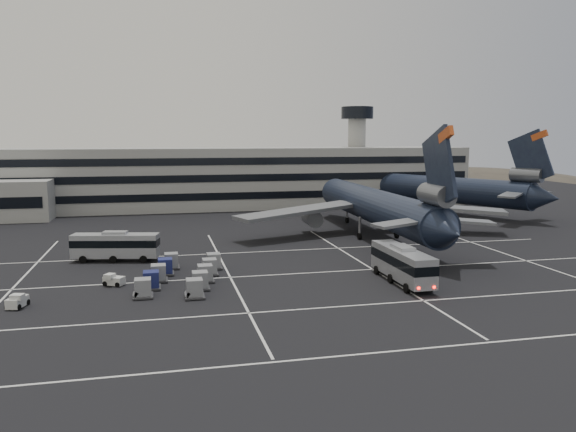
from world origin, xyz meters
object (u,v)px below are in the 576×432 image
(trijet_main, at_px, (376,206))
(bus_near, at_px, (402,262))
(uld_cluster, at_px, (182,273))
(tug_a, at_px, (17,301))
(bus_far, at_px, (115,245))

(trijet_main, bearing_deg, bus_near, -103.81)
(bus_near, height_order, uld_cluster, bus_near)
(tug_a, bearing_deg, bus_far, 84.73)
(tug_a, bearing_deg, uld_cluster, 38.75)
(trijet_main, xyz_separation_m, bus_near, (-8.00, -28.20, -2.90))
(bus_near, relative_size, tug_a, 4.76)
(uld_cluster, bearing_deg, bus_near, -13.71)
(bus_near, bearing_deg, trijet_main, 74.04)
(uld_cluster, bearing_deg, bus_far, 121.97)
(bus_near, bearing_deg, uld_cluster, 166.17)
(tug_a, relative_size, uld_cluster, 0.15)
(bus_far, height_order, uld_cluster, bus_far)
(trijet_main, height_order, uld_cluster, trijet_main)
(trijet_main, distance_m, tug_a, 56.70)
(bus_far, height_order, tug_a, bus_far)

